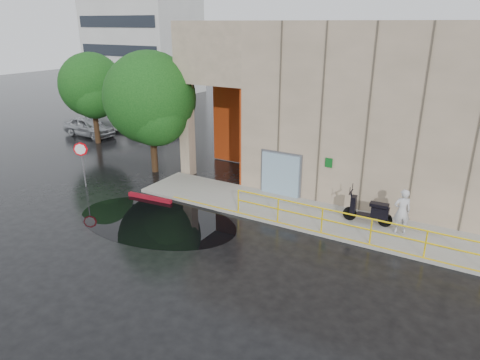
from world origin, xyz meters
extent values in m
plane|color=black|center=(0.00, 0.00, 0.00)|extent=(120.00, 120.00, 0.00)
cube|color=gray|center=(4.00, 4.50, 0.07)|extent=(20.00, 3.00, 0.15)
cube|color=gray|center=(6.00, 11.00, 4.00)|extent=(16.00, 10.00, 8.00)
cube|color=gray|center=(-4.00, 11.00, 6.50)|extent=(4.00, 10.00, 3.00)
cube|color=gray|center=(-5.60, 6.40, 2.50)|extent=(0.60, 0.60, 5.00)
cube|color=#AD3710|center=(-4.00, 9.50, 2.50)|extent=(3.80, 0.15, 4.90)
cube|color=#AD3710|center=(-2.05, 7.75, 2.50)|extent=(0.10, 3.50, 4.90)
cube|color=#91B0C6|center=(0.20, 5.88, 1.15)|extent=(1.90, 0.10, 2.00)
cube|color=slate|center=(0.20, 5.96, 1.15)|extent=(2.10, 0.06, 2.20)
cube|color=#0C5419|center=(2.50, 5.94, 2.10)|extent=(0.32, 0.04, 0.42)
cylinder|color=yellow|center=(4.25, 3.15, 1.15)|extent=(9.50, 0.06, 0.06)
cylinder|color=yellow|center=(4.25, 3.15, 0.70)|extent=(9.50, 0.06, 0.06)
cube|color=beige|center=(-28.00, 28.00, 7.50)|extent=(12.00, 8.00, 15.00)
imported|color=silver|center=(5.97, 4.65, 1.06)|extent=(0.79, 0.69, 1.82)
cylinder|color=black|center=(3.94, 4.78, 0.43)|extent=(0.57, 0.15, 0.57)
cylinder|color=black|center=(5.35, 4.88, 0.43)|extent=(0.57, 0.15, 0.57)
cylinder|color=slate|center=(-9.00, 2.16, 1.02)|extent=(0.07, 0.07, 2.04)
cylinder|color=#D90009|center=(-9.00, 2.13, 2.00)|extent=(0.60, 0.44, 0.71)
cylinder|color=white|center=(-9.00, 2.11, 2.00)|extent=(0.46, 0.33, 0.56)
cube|color=maroon|center=(-5.00, 2.50, 0.09)|extent=(2.41, 0.40, 0.18)
cube|color=black|center=(-3.23, 0.89, 0.00)|extent=(7.60, 4.95, 0.01)
imported|color=#9C9FA3|center=(-16.99, 9.51, 0.71)|extent=(4.23, 1.77, 1.43)
imported|color=white|center=(-16.00, 11.84, 0.68)|extent=(4.31, 2.15, 1.36)
imported|color=#B4B7BC|center=(-14.27, 14.32, 0.74)|extent=(5.30, 2.62, 1.48)
cylinder|color=black|center=(-7.50, 5.79, 1.34)|extent=(0.36, 0.36, 2.67)
sphere|color=#1E5514|center=(-7.50, 5.79, 4.15)|extent=(4.92, 4.92, 4.92)
sphere|color=#1E5514|center=(-6.91, 5.48, 3.41)|extent=(3.45, 3.45, 3.45)
cylinder|color=black|center=(-15.00, 8.47, 1.36)|extent=(0.36, 0.36, 2.72)
sphere|color=#175E15|center=(-15.00, 8.47, 4.00)|extent=(4.25, 4.25, 4.25)
sphere|color=#175E15|center=(-14.40, 8.09, 3.36)|extent=(2.98, 2.98, 2.98)
camera|label=1|loc=(8.14, -11.55, 7.93)|focal=32.00mm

